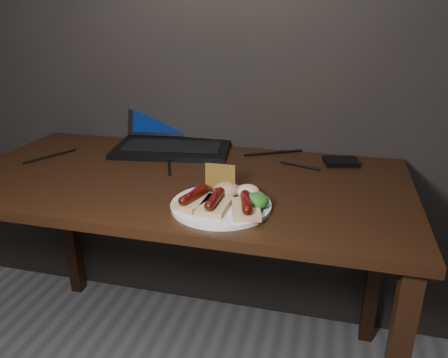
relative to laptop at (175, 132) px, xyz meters
The scene contains 12 objects.
desk 0.36m from the laptop, 66.52° to the right, with size 1.40×0.70×0.75m.
laptop is the anchor object (origin of this frame).
hard_drive 0.62m from the laptop, ahead, with size 0.11×0.08×0.02m, color black.
desk_cables 0.19m from the laptop, 51.29° to the right, with size 0.99×0.38×0.01m.
plate 0.58m from the laptop, 57.66° to the right, with size 0.27×0.27×0.01m, color silver.
bread_sausage_left 0.57m from the laptop, 64.72° to the right, with size 0.10×0.13×0.04m.
bread_sausage_center 0.60m from the laptop, 60.11° to the right, with size 0.07×0.12×0.04m.
bread_sausage_right 0.65m from the laptop, 53.81° to the right, with size 0.10×0.13×0.04m.
crispbread 0.51m from the laptop, 55.51° to the right, with size 0.09×0.01×0.09m, color olive.
salad_greens 0.63m from the laptop, 50.68° to the right, with size 0.07×0.07×0.04m, color #115410.
salsa_mound 0.54m from the laptop, 54.70° to the right, with size 0.07×0.07×0.04m, color maroon.
coleslaw_mound 0.57m from the laptop, 49.41° to the right, with size 0.06×0.06×0.04m, color silver.
Camera 1 is at (0.45, 0.18, 1.25)m, focal length 35.00 mm.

